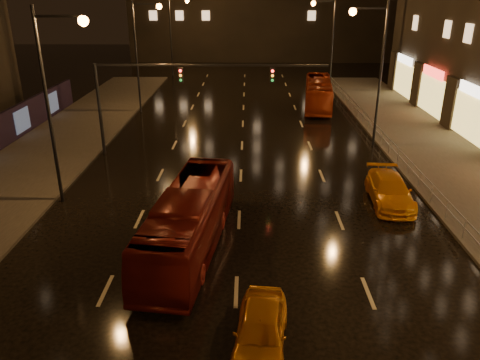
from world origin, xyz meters
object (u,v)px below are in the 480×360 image
(bus_red, at_px, (190,220))
(taxi_near, at_px, (261,331))
(bus_curb, at_px, (318,93))
(taxi_far, at_px, (390,190))

(bus_red, height_order, taxi_near, bus_red)
(bus_curb, relative_size, taxi_far, 2.03)
(bus_curb, bearing_deg, taxi_near, -93.88)
(bus_red, xyz_separation_m, taxi_far, (10.10, 4.90, -0.67))
(taxi_far, bearing_deg, bus_curb, 95.73)
(bus_curb, distance_m, taxi_near, 33.66)
(bus_red, xyz_separation_m, bus_curb, (9.29, 26.81, 0.01))
(bus_red, relative_size, bus_curb, 0.99)
(taxi_near, distance_m, taxi_far, 13.24)
(bus_red, height_order, taxi_far, bus_red)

